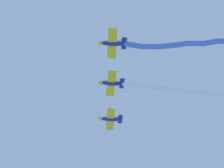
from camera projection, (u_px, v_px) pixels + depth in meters
airplane_lead at (111, 119)px, 77.33m from camera, size 4.53×5.87×1.46m
airplane_left_wing at (111, 83)px, 71.45m from camera, size 4.53×5.88×1.46m
smoke_trail_left_wing at (187, 91)px, 71.32m from camera, size 20.27×7.96×2.11m
airplane_right_wing at (112, 43)px, 65.15m from camera, size 4.52×5.84×1.46m
smoke_trail_right_wing at (188, 43)px, 65.37m from camera, size 17.47×9.67×1.60m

